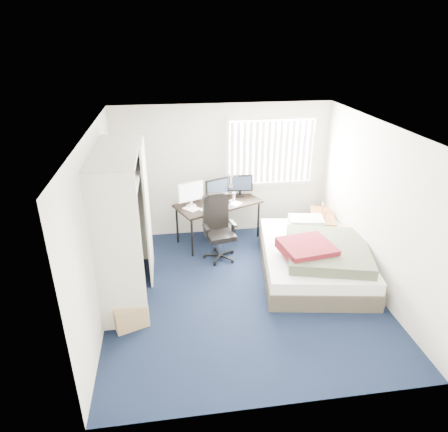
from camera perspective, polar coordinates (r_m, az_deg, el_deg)
ground at (r=6.27m, az=2.64°, el=-10.64°), size 4.20×4.20×0.00m
room_shell at (r=5.53m, az=2.95°, el=2.20°), size 4.20×4.20×4.20m
window_assembly at (r=7.58m, az=6.75°, el=9.08°), size 1.72×0.09×1.32m
closet at (r=5.78m, az=-14.10°, el=0.78°), size 0.64×1.84×2.22m
desk at (r=7.38m, az=-0.91°, el=2.17°), size 1.71×1.28×1.22m
office_chair at (r=6.95m, az=-0.82°, el=-2.55°), size 0.64×0.64×1.15m
footstool at (r=7.62m, az=0.26°, el=-1.92°), size 0.40×0.36×0.27m
nightstand at (r=7.60m, az=13.87°, el=-0.29°), size 0.62×0.91×0.75m
bed at (r=6.70m, az=12.81°, el=-5.72°), size 1.96×2.41×0.71m
pine_box at (r=5.69m, az=-13.28°, el=-13.52°), size 0.53×0.46×0.33m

